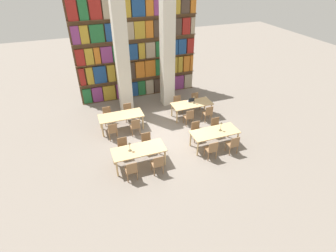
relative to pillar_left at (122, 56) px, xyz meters
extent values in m
plane|color=gray|center=(1.17, -3.15, -3.00)|extent=(40.00, 40.00, 0.00)
cube|color=brown|center=(1.17, 1.54, -0.25)|extent=(6.79, 0.06, 5.50)
cube|color=brown|center=(1.17, 1.54, -2.98)|extent=(6.79, 0.35, 0.03)
cube|color=#236B38|center=(-1.89, 1.51, -2.54)|extent=(0.45, 0.20, 0.86)
cube|color=#84387A|center=(-1.33, 1.51, -2.54)|extent=(0.56, 0.20, 0.86)
cube|color=#B7932D|center=(-0.66, 1.51, -2.54)|extent=(0.68, 0.20, 0.86)
cube|color=#84387A|center=(-0.09, 1.51, -2.54)|extent=(0.31, 0.20, 0.86)
cube|color=#B7932D|center=(0.30, 1.51, -2.54)|extent=(0.36, 0.20, 0.86)
cube|color=navy|center=(0.76, 1.51, -2.54)|extent=(0.50, 0.20, 0.86)
cube|color=#236B38|center=(1.25, 1.51, -2.54)|extent=(0.43, 0.20, 0.86)
cube|color=tan|center=(1.74, 1.51, -2.54)|extent=(0.46, 0.20, 0.86)
cube|color=#47382D|center=(2.33, 1.51, -2.54)|extent=(0.59, 0.20, 0.86)
cube|color=#47382D|center=(2.96, 1.51, -2.54)|extent=(0.56, 0.20, 0.86)
cube|color=#84387A|center=(3.61, 1.51, -2.54)|extent=(0.67, 0.20, 0.86)
cube|color=tan|center=(4.26, 1.51, -2.54)|extent=(0.51, 0.20, 0.86)
cube|color=brown|center=(1.17, 1.54, -1.89)|extent=(6.79, 0.35, 0.03)
cube|color=maroon|center=(-1.97, 1.51, -1.40)|extent=(0.29, 0.20, 0.95)
cube|color=#B7932D|center=(-1.57, 1.51, -1.40)|extent=(0.36, 0.20, 0.95)
cube|color=navy|center=(-1.03, 1.51, -1.40)|extent=(0.67, 0.20, 0.95)
cube|color=#B7932D|center=(-0.42, 1.51, -1.40)|extent=(0.40, 0.20, 0.95)
cube|color=#B7932D|center=(0.05, 1.51, -1.40)|extent=(0.44, 0.20, 0.95)
cube|color=#47382D|center=(0.62, 1.51, -1.40)|extent=(0.59, 0.20, 0.95)
cube|color=orange|center=(1.22, 1.51, -1.40)|extent=(0.52, 0.20, 0.95)
cube|color=orange|center=(1.82, 1.51, -1.40)|extent=(0.61, 0.20, 0.95)
cube|color=#236B38|center=(2.35, 1.51, -1.40)|extent=(0.41, 0.20, 0.95)
cube|color=#84387A|center=(2.85, 1.51, -1.40)|extent=(0.53, 0.20, 0.95)
cube|color=#B7932D|center=(3.33, 1.51, -1.40)|extent=(0.36, 0.20, 0.95)
cube|color=#B7932D|center=(3.70, 1.51, -1.40)|extent=(0.28, 0.20, 0.95)
cube|color=orange|center=(4.10, 1.51, -1.40)|extent=(0.38, 0.20, 0.95)
cube|color=orange|center=(4.43, 1.51, -1.40)|extent=(0.17, 0.20, 0.95)
cube|color=brown|center=(1.17, 1.54, -0.78)|extent=(6.79, 0.35, 0.03)
cube|color=maroon|center=(-1.90, 1.51, -0.35)|extent=(0.44, 0.20, 0.85)
cube|color=#B7932D|center=(-1.44, 1.51, -0.35)|extent=(0.42, 0.20, 0.85)
cube|color=orange|center=(-1.03, 1.51, -0.35)|extent=(0.30, 0.20, 0.85)
cube|color=#84387A|center=(-0.54, 1.51, -0.35)|extent=(0.59, 0.20, 0.85)
cube|color=#236B38|center=(-0.03, 1.51, -0.35)|extent=(0.37, 0.20, 0.85)
cube|color=#236B38|center=(0.40, 1.51, -0.35)|extent=(0.44, 0.20, 0.85)
cube|color=navy|center=(0.89, 1.51, -0.35)|extent=(0.50, 0.20, 0.85)
cube|color=#B7932D|center=(1.38, 1.51, -0.35)|extent=(0.35, 0.20, 0.85)
cube|color=tan|center=(1.88, 1.51, -0.35)|extent=(0.54, 0.20, 0.85)
cube|color=#236B38|center=(2.45, 1.51, -0.35)|extent=(0.51, 0.20, 0.85)
cube|color=maroon|center=(2.92, 1.51, -0.35)|extent=(0.34, 0.20, 0.85)
cube|color=navy|center=(3.33, 1.51, -0.35)|extent=(0.37, 0.20, 0.85)
cube|color=navy|center=(3.79, 1.51, -0.35)|extent=(0.48, 0.20, 0.85)
cube|color=maroon|center=(4.31, 1.51, -0.35)|extent=(0.41, 0.20, 0.85)
cube|color=brown|center=(1.17, 1.54, 0.32)|extent=(6.79, 0.35, 0.03)
cube|color=#84387A|center=(-1.92, 1.51, 0.77)|extent=(0.40, 0.20, 0.88)
cube|color=#B7932D|center=(-1.50, 1.51, 0.77)|extent=(0.41, 0.20, 0.88)
cube|color=#236B38|center=(-0.88, 1.51, 0.77)|extent=(0.69, 0.20, 0.88)
cube|color=navy|center=(-0.30, 1.51, 0.77)|extent=(0.33, 0.20, 0.88)
cube|color=#84387A|center=(0.23, 1.51, 0.77)|extent=(0.57, 0.20, 0.88)
cube|color=tan|center=(0.79, 1.51, 0.77)|extent=(0.43, 0.20, 0.88)
cube|color=#B7932D|center=(1.33, 1.51, 0.77)|extent=(0.58, 0.20, 0.88)
cube|color=orange|center=(1.86, 1.51, 0.77)|extent=(0.42, 0.20, 0.88)
cube|color=#47382D|center=(2.33, 1.51, 0.77)|extent=(0.45, 0.20, 0.88)
cube|color=orange|center=(2.80, 1.51, 0.77)|extent=(0.33, 0.20, 0.88)
cube|color=#47382D|center=(3.37, 1.51, 0.77)|extent=(0.67, 0.20, 0.88)
cube|color=maroon|center=(3.99, 1.51, 0.77)|extent=(0.47, 0.20, 0.88)
cube|color=tan|center=(4.39, 1.51, 0.77)|extent=(0.24, 0.20, 0.88)
cube|color=brown|center=(1.17, 1.54, 1.42)|extent=(6.79, 0.35, 0.03)
cube|color=maroon|center=(-1.88, 1.51, 1.91)|extent=(0.48, 0.20, 0.95)
cube|color=#236B38|center=(-1.37, 1.51, 1.91)|extent=(0.42, 0.20, 0.95)
cube|color=maroon|center=(-0.80, 1.51, 1.91)|extent=(0.57, 0.20, 0.95)
cube|color=tan|center=(-0.16, 1.51, 1.91)|extent=(0.60, 0.20, 0.95)
cube|color=#236B38|center=(0.38, 1.51, 1.91)|extent=(0.36, 0.20, 0.95)
cube|color=#B7932D|center=(0.77, 1.51, 1.91)|extent=(0.32, 0.20, 0.95)
cube|color=navy|center=(1.33, 1.51, 1.91)|extent=(0.68, 0.20, 0.95)
cube|color=orange|center=(1.91, 1.51, 1.91)|extent=(0.41, 0.20, 0.95)
cube|color=#84387A|center=(2.28, 1.51, 1.91)|extent=(0.29, 0.20, 0.95)
cube|color=#B7932D|center=(2.84, 1.51, 1.91)|extent=(0.69, 0.20, 0.95)
cube|color=#B7932D|center=(3.41, 1.51, 1.91)|extent=(0.39, 0.20, 0.95)
cube|color=#47382D|center=(3.90, 1.51, 1.91)|extent=(0.50, 0.20, 0.95)
cube|color=orange|center=(4.36, 1.51, 1.91)|extent=(0.32, 0.20, 0.95)
cube|color=silver|center=(0.00, 0.00, 0.00)|extent=(0.63, 0.63, 6.00)
cube|color=silver|center=(2.35, 0.00, 0.00)|extent=(0.63, 0.63, 6.00)
cube|color=tan|center=(-0.51, -4.58, -2.27)|extent=(2.07, 0.88, 0.04)
cylinder|color=tan|center=(-1.46, -4.94, -2.64)|extent=(0.07, 0.07, 0.71)
cylinder|color=tan|center=(0.44, -4.94, -2.64)|extent=(0.07, 0.07, 0.71)
cylinder|color=tan|center=(-1.46, -4.22, -2.64)|extent=(0.07, 0.07, 0.71)
cylinder|color=tan|center=(0.44, -4.22, -2.64)|extent=(0.07, 0.07, 0.71)
cylinder|color=olive|center=(-1.17, -5.07, -2.80)|extent=(0.04, 0.04, 0.41)
cylinder|color=olive|center=(-0.81, -5.07, -2.80)|extent=(0.04, 0.04, 0.41)
cylinder|color=olive|center=(-1.17, -5.41, -2.80)|extent=(0.04, 0.04, 0.41)
cylinder|color=olive|center=(-0.81, -5.41, -2.80)|extent=(0.04, 0.04, 0.41)
cube|color=olive|center=(-0.99, -5.24, -2.57)|extent=(0.42, 0.40, 0.04)
cube|color=olive|center=(-0.99, -5.42, -2.34)|extent=(0.40, 0.03, 0.42)
cylinder|color=olive|center=(-0.81, -4.09, -2.80)|extent=(0.04, 0.04, 0.41)
cylinder|color=olive|center=(-1.17, -4.09, -2.80)|extent=(0.04, 0.04, 0.41)
cylinder|color=olive|center=(-0.81, -3.75, -2.80)|extent=(0.04, 0.04, 0.41)
cylinder|color=olive|center=(-1.17, -3.75, -2.80)|extent=(0.04, 0.04, 0.41)
cube|color=olive|center=(-0.99, -3.92, -2.57)|extent=(0.42, 0.40, 0.04)
cube|color=olive|center=(-0.99, -3.73, -2.34)|extent=(0.40, 0.03, 0.42)
cylinder|color=olive|center=(-0.16, -5.07, -2.80)|extent=(0.04, 0.04, 0.41)
cylinder|color=olive|center=(0.20, -5.07, -2.80)|extent=(0.04, 0.04, 0.41)
cylinder|color=olive|center=(-0.16, -5.41, -2.80)|extent=(0.04, 0.04, 0.41)
cylinder|color=olive|center=(0.20, -5.41, -2.80)|extent=(0.04, 0.04, 0.41)
cube|color=olive|center=(0.02, -5.24, -2.57)|extent=(0.42, 0.40, 0.04)
cube|color=olive|center=(0.02, -5.42, -2.34)|extent=(0.40, 0.03, 0.42)
cylinder|color=olive|center=(0.20, -4.09, -2.80)|extent=(0.04, 0.04, 0.41)
cylinder|color=olive|center=(-0.16, -4.09, -2.80)|extent=(0.04, 0.04, 0.41)
cylinder|color=olive|center=(0.20, -3.75, -2.80)|extent=(0.04, 0.04, 0.41)
cylinder|color=olive|center=(-0.16, -3.75, -2.80)|extent=(0.04, 0.04, 0.41)
cube|color=olive|center=(0.02, -3.92, -2.57)|extent=(0.42, 0.40, 0.04)
cube|color=olive|center=(0.02, -3.73, -2.34)|extent=(0.40, 0.03, 0.42)
cylinder|color=brown|center=(-0.84, -4.53, -2.24)|extent=(0.14, 0.14, 0.01)
cylinder|color=brown|center=(-0.84, -4.53, -2.08)|extent=(0.02, 0.02, 0.31)
cone|color=brown|center=(-0.84, -4.53, -1.89)|extent=(0.11, 0.11, 0.07)
cube|color=tan|center=(2.86, -4.50, -2.27)|extent=(2.07, 0.88, 0.04)
cylinder|color=tan|center=(1.90, -4.86, -2.64)|extent=(0.07, 0.07, 0.71)
cylinder|color=tan|center=(3.81, -4.86, -2.64)|extent=(0.07, 0.07, 0.71)
cylinder|color=tan|center=(1.90, -4.14, -2.64)|extent=(0.07, 0.07, 0.71)
cylinder|color=tan|center=(3.81, -4.14, -2.64)|extent=(0.07, 0.07, 0.71)
cylinder|color=olive|center=(2.16, -4.99, -2.80)|extent=(0.04, 0.04, 0.41)
cylinder|color=olive|center=(2.52, -4.99, -2.80)|extent=(0.04, 0.04, 0.41)
cylinder|color=olive|center=(2.16, -5.33, -2.80)|extent=(0.04, 0.04, 0.41)
cylinder|color=olive|center=(2.52, -5.33, -2.80)|extent=(0.04, 0.04, 0.41)
cube|color=olive|center=(2.34, -5.16, -2.57)|extent=(0.42, 0.40, 0.04)
cube|color=olive|center=(2.34, -5.34, -2.34)|extent=(0.40, 0.03, 0.42)
cylinder|color=olive|center=(2.52, -4.01, -2.80)|extent=(0.04, 0.04, 0.41)
cylinder|color=olive|center=(2.16, -4.01, -2.80)|extent=(0.04, 0.04, 0.41)
cylinder|color=olive|center=(2.52, -3.67, -2.80)|extent=(0.04, 0.04, 0.41)
cylinder|color=olive|center=(2.16, -3.67, -2.80)|extent=(0.04, 0.04, 0.41)
cube|color=olive|center=(2.34, -3.84, -2.57)|extent=(0.42, 0.40, 0.04)
cube|color=olive|center=(2.34, -3.65, -2.34)|extent=(0.40, 0.03, 0.42)
cylinder|color=olive|center=(3.16, -4.99, -2.80)|extent=(0.04, 0.04, 0.41)
cylinder|color=olive|center=(3.52, -4.99, -2.80)|extent=(0.04, 0.04, 0.41)
cylinder|color=olive|center=(3.16, -5.33, -2.80)|extent=(0.04, 0.04, 0.41)
cylinder|color=olive|center=(3.52, -5.33, -2.80)|extent=(0.04, 0.04, 0.41)
cube|color=olive|center=(3.34, -5.16, -2.57)|extent=(0.42, 0.40, 0.04)
cube|color=olive|center=(3.34, -5.34, -2.34)|extent=(0.40, 0.03, 0.42)
cylinder|color=olive|center=(3.52, -4.01, -2.80)|extent=(0.04, 0.04, 0.41)
cylinder|color=olive|center=(3.16, -4.01, -2.80)|extent=(0.04, 0.04, 0.41)
cylinder|color=olive|center=(3.52, -3.67, -2.80)|extent=(0.04, 0.04, 0.41)
cylinder|color=olive|center=(3.16, -3.67, -2.80)|extent=(0.04, 0.04, 0.41)
cube|color=olive|center=(3.34, -3.84, -2.57)|extent=(0.42, 0.40, 0.04)
cube|color=olive|center=(3.34, -3.65, -2.34)|extent=(0.40, 0.03, 0.42)
cylinder|color=brown|center=(3.13, -4.50, -2.24)|extent=(0.14, 0.14, 0.01)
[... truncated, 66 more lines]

